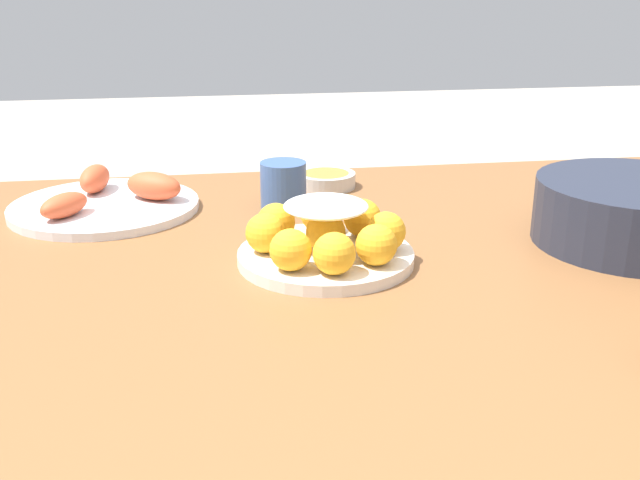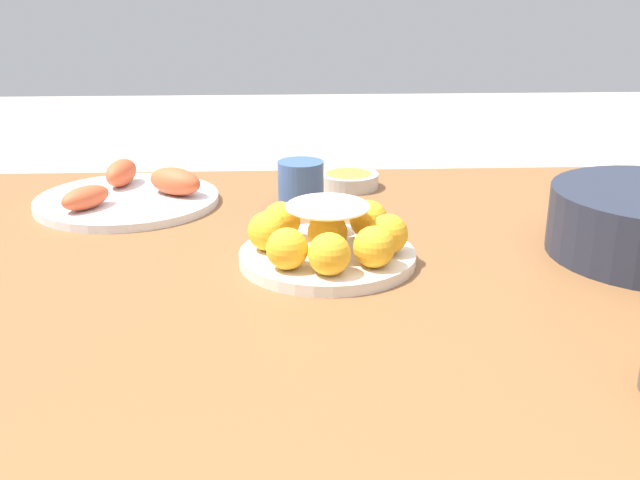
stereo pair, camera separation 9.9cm
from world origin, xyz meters
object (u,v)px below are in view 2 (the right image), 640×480
Objects in this scene: sauce_bowl at (349,180)px; cup_far at (301,184)px; seafood_platter at (130,195)px; dining_table at (313,322)px; cake_plate at (328,239)px.

sauce_bowl is 0.15m from cup_far.
seafood_platter is 0.29m from cup_far.
cup_far is (-0.09, -0.11, 0.02)m from sauce_bowl.
seafood_platter is at bearing -167.60° from sauce_bowl.
cake_plate is at bearing 60.91° from dining_table.
cake_plate is at bearing -83.26° from cup_far.
cup_far reaches higher than dining_table.
cup_far is at bearing -128.25° from sauce_bowl.
sauce_bowl is at bearing 12.40° from seafood_platter.
cake_plate reaches higher than seafood_platter.
dining_table is 0.43m from sauce_bowl.
sauce_bowl is 0.35× the size of seafood_platter.
cake_plate is at bearing -41.85° from seafood_platter.
cup_far is at bearing 91.54° from dining_table.
cup_far is (0.29, -0.03, 0.02)m from seafood_platter.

